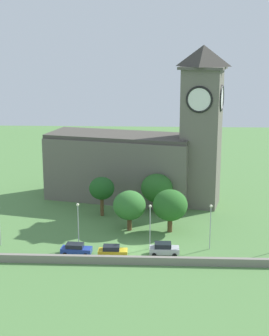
{
  "coord_description": "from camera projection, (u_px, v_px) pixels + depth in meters",
  "views": [
    {
      "loc": [
        3.51,
        -72.07,
        30.26
      ],
      "look_at": [
        -0.21,
        9.74,
        10.18
      ],
      "focal_mm": 55.27,
      "sensor_mm": 36.0,
      "label": 1
    }
  ],
  "objects": [
    {
      "name": "ground_plane",
      "position": [
        137.0,
        217.0,
        91.84
      ],
      "size": [
        200.0,
        200.0,
        0.0
      ],
      "primitive_type": "plane",
      "color": "#517F42"
    },
    {
      "name": "church",
      "position": [
        141.0,
        156.0,
        99.7
      ],
      "size": [
        35.01,
        17.1,
        29.71
      ],
      "color": "#666056",
      "rests_on": "ground"
    },
    {
      "name": "quay_barrier",
      "position": [
        131.0,
        260.0,
        72.08
      ],
      "size": [
        40.15,
        0.7,
        1.15
      ],
      "primitive_type": "cube",
      "color": "gray",
      "rests_on": "ground"
    },
    {
      "name": "car_blue",
      "position": [
        76.0,
        249.0,
        75.28
      ],
      "size": [
        4.57,
        2.34,
        1.68
      ],
      "color": "#233D9E",
      "rests_on": "ground"
    },
    {
      "name": "car_yellow",
      "position": [
        112.0,
        251.0,
        74.37
      ],
      "size": [
        4.24,
        2.11,
        1.77
      ],
      "color": "gold",
      "rests_on": "ground"
    },
    {
      "name": "car_silver",
      "position": [
        164.0,
        249.0,
        75.08
      ],
      "size": [
        4.32,
        2.26,
        1.87
      ],
      "color": "silver",
      "rests_on": "ground"
    },
    {
      "name": "streetlamp_west_mid",
      "position": [
        78.0,
        218.0,
        76.82
      ],
      "size": [
        0.44,
        0.44,
        7.03
      ],
      "color": "#9EA0A5",
      "rests_on": "ground"
    },
    {
      "name": "streetlamp_central",
      "position": [
        150.0,
        219.0,
        76.49
      ],
      "size": [
        0.44,
        0.44,
        6.92
      ],
      "color": "#9EA0A5",
      "rests_on": "ground"
    },
    {
      "name": "streetlamp_east_mid",
      "position": [
        211.0,
        220.0,
        76.36
      ],
      "size": [
        0.44,
        0.44,
        6.98
      ],
      "color": "#9EA0A5",
      "rests_on": "ground"
    },
    {
      "name": "tree_by_tower",
      "position": [
        170.0,
        205.0,
        83.47
      ],
      "size": [
        5.65,
        5.65,
        7.09
      ],
      "color": "brown",
      "rests_on": "ground"
    },
    {
      "name": "tree_riverside_east",
      "position": [
        129.0,
        205.0,
        84.24
      ],
      "size": [
        5.35,
        5.35,
        6.71
      ],
      "color": "brown",
      "rests_on": "ground"
    },
    {
      "name": "tree_riverside_west",
      "position": [
        157.0,
        188.0,
        93.07
      ],
      "size": [
        5.73,
        5.73,
        7.18
      ],
      "color": "brown",
      "rests_on": "ground"
    },
    {
      "name": "tree_churchyard",
      "position": [
        102.0,
        189.0,
        91.23
      ],
      "size": [
        4.47,
        4.47,
        7.06
      ],
      "color": "brown",
      "rests_on": "ground"
    }
  ]
}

